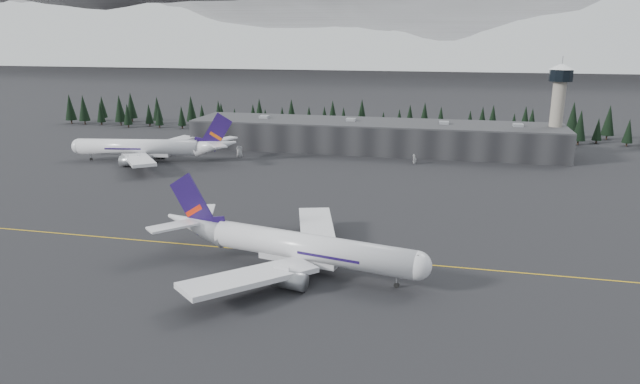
% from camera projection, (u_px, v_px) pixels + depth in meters
% --- Properties ---
extents(ground, '(1400.00, 1400.00, 0.00)m').
position_uv_depth(ground, '(301.00, 251.00, 134.20)').
color(ground, black).
rests_on(ground, ground).
extents(taxiline, '(400.00, 0.40, 0.02)m').
position_uv_depth(taxiline, '(299.00, 254.00, 132.32)').
color(taxiline, gold).
rests_on(taxiline, ground).
extents(terminal, '(160.00, 30.00, 12.60)m').
position_uv_depth(terminal, '(373.00, 136.00, 249.98)').
color(terminal, black).
rests_on(terminal, ground).
extents(control_tower, '(10.00, 10.00, 37.70)m').
position_uv_depth(control_tower, '(558.00, 100.00, 232.12)').
color(control_tower, gray).
rests_on(control_tower, ground).
extents(treeline, '(360.00, 20.00, 15.00)m').
position_uv_depth(treeline, '(383.00, 121.00, 284.43)').
color(treeline, black).
rests_on(treeline, ground).
extents(mountain_ridge, '(4400.00, 900.00, 420.00)m').
position_uv_depth(mountain_ridge, '(436.00, 62.00, 1073.85)').
color(mountain_ridge, white).
rests_on(mountain_ridge, ground).
extents(jet_main, '(63.20, 57.77, 18.79)m').
position_uv_depth(jet_main, '(288.00, 245.00, 123.07)').
color(jet_main, silver).
rests_on(jet_main, ground).
extents(jet_parked, '(67.15, 61.52, 19.86)m').
position_uv_depth(jet_parked, '(153.00, 148.00, 227.84)').
color(jet_parked, silver).
rests_on(jet_parked, ground).
extents(gse_vehicle_a, '(4.34, 5.21, 1.32)m').
position_uv_depth(gse_vehicle_a, '(240.00, 155.00, 237.05)').
color(gse_vehicle_a, silver).
rests_on(gse_vehicle_a, ground).
extents(gse_vehicle_b, '(4.28, 2.63, 1.36)m').
position_uv_depth(gse_vehicle_b, '(414.00, 162.00, 224.35)').
color(gse_vehicle_b, silver).
rests_on(gse_vehicle_b, ground).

